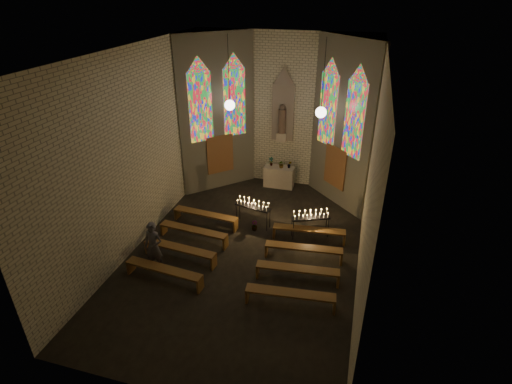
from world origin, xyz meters
TOP-DOWN VIEW (x-y plane):
  - floor at (0.00, 0.00)m, footprint 12.00×12.00m
  - room at (-0.00, 3.37)m, footprint 8.22×12.43m
  - altar at (0.00, 5.45)m, footprint 1.40×0.60m
  - flower_vase_left at (-0.42, 5.54)m, footprint 0.23×0.17m
  - flower_vase_center at (0.11, 5.42)m, footprint 0.39×0.35m
  - flower_vase_right at (0.47, 5.51)m, footprint 0.21×0.17m
  - aisle_flower_pot at (-0.08, 1.44)m, footprint 0.25×0.25m
  - votive_stand_left at (-0.24, 1.80)m, footprint 1.52×0.65m
  - votive_stand_right at (2.09, 1.60)m, footprint 1.48×0.90m
  - pew_left_0 at (-2.10, 1.33)m, footprint 2.74×0.64m
  - pew_right_0 at (2.10, 1.33)m, footprint 2.74×0.64m
  - pew_left_1 at (-2.10, 0.13)m, footprint 2.74×0.64m
  - pew_right_1 at (2.10, 0.13)m, footprint 2.74×0.64m
  - pew_left_2 at (-2.10, -1.07)m, footprint 2.74×0.64m
  - pew_right_2 at (2.10, -1.07)m, footprint 2.74×0.64m
  - pew_left_3 at (-2.10, -2.27)m, footprint 2.74×0.64m
  - pew_right_3 at (2.10, -2.27)m, footprint 2.74×0.64m
  - visitor at (-2.69, -1.75)m, footprint 0.68×0.46m

SIDE VIEW (x-z plane):
  - floor at x=0.00m, z-range 0.00..0.00m
  - aisle_flower_pot at x=-0.08m, z-range 0.00..0.41m
  - pew_left_0 at x=-2.10m, z-range 0.16..0.69m
  - pew_right_0 at x=2.10m, z-range 0.16..0.69m
  - pew_left_1 at x=-2.10m, z-range 0.16..0.69m
  - pew_right_1 at x=2.10m, z-range 0.16..0.69m
  - pew_left_2 at x=-2.10m, z-range 0.16..0.69m
  - pew_right_2 at x=2.10m, z-range 0.16..0.69m
  - pew_left_3 at x=-2.10m, z-range 0.16..0.69m
  - pew_right_3 at x=2.10m, z-range 0.16..0.69m
  - altar at x=0.00m, z-range 0.00..1.00m
  - visitor at x=-2.69m, z-range 0.00..1.81m
  - votive_stand_right at x=2.09m, z-range 0.38..1.46m
  - votive_stand_left at x=-0.24m, z-range 0.39..1.47m
  - flower_vase_right at x=0.47m, z-range 1.00..1.35m
  - flower_vase_center at x=0.11m, z-range 1.00..1.37m
  - flower_vase_left at x=-0.42m, z-range 1.00..1.43m
  - room at x=0.00m, z-range 0.21..7.22m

